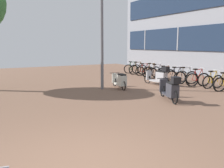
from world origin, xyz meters
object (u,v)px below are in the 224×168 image
(bicycle_rack_09, at_px, (138,70))
(scooter_near, at_px, (120,81))
(bicycle_rack_03, at_px, (186,77))
(bicycle_rack_05, at_px, (165,75))
(lamp_post, at_px, (102,13))
(bicycle_rack_01, at_px, (213,81))
(bicycle_rack_10, at_px, (132,69))
(bicycle_rack_07, at_px, (151,72))
(bicycle_rack_08, at_px, (144,71))
(scooter_mid, at_px, (171,89))
(bicycle_rack_04, at_px, (177,76))
(bicycle_rack_06, at_px, (157,73))
(bicycle_rack_02, at_px, (198,79))
(scooter_far, at_px, (159,77))

(bicycle_rack_09, xyz_separation_m, scooter_near, (-4.02, -4.27, 0.04))
(bicycle_rack_03, xyz_separation_m, bicycle_rack_05, (-0.04, 1.58, -0.02))
(bicycle_rack_03, distance_m, lamp_post, 5.68)
(bicycle_rack_01, relative_size, bicycle_rack_10, 1.06)
(bicycle_rack_05, distance_m, bicycle_rack_07, 1.59)
(bicycle_rack_08, bearing_deg, scooter_near, -138.99)
(bicycle_rack_09, bearing_deg, bicycle_rack_05, -93.76)
(scooter_mid, distance_m, lamp_post, 4.80)
(bicycle_rack_04, height_order, bicycle_rack_06, bicycle_rack_06)
(bicycle_rack_05, relative_size, bicycle_rack_06, 1.04)
(bicycle_rack_02, distance_m, scooter_far, 1.96)
(bicycle_rack_10, xyz_separation_m, scooter_mid, (-3.74, -8.20, 0.11))
(bicycle_rack_08, bearing_deg, bicycle_rack_09, 89.27)
(bicycle_rack_05, bearing_deg, bicycle_rack_09, 86.24)
(bicycle_rack_01, xyz_separation_m, lamp_post, (-4.82, 2.41, 3.20))
(bicycle_rack_04, distance_m, bicycle_rack_09, 3.95)
(bicycle_rack_07, height_order, bicycle_rack_10, bicycle_rack_07)
(bicycle_rack_10, relative_size, scooter_mid, 0.69)
(lamp_post, bearing_deg, bicycle_rack_10, 44.08)
(scooter_near, bearing_deg, lamp_post, 154.73)
(bicycle_rack_05, height_order, bicycle_rack_07, bicycle_rack_07)
(scooter_far, bearing_deg, bicycle_rack_01, -47.76)
(bicycle_rack_04, relative_size, bicycle_rack_10, 1.02)
(bicycle_rack_01, relative_size, lamp_post, 0.19)
(bicycle_rack_06, height_order, scooter_far, scooter_far)
(bicycle_rack_08, height_order, lamp_post, lamp_post)
(scooter_mid, bearing_deg, bicycle_rack_03, 37.18)
(bicycle_rack_07, distance_m, bicycle_rack_08, 0.79)
(bicycle_rack_05, xyz_separation_m, bicycle_rack_07, (0.18, 1.58, 0.02))
(bicycle_rack_02, distance_m, lamp_post, 5.89)
(bicycle_rack_02, height_order, bicycle_rack_07, bicycle_rack_07)
(bicycle_rack_09, bearing_deg, bicycle_rack_08, -90.73)
(bicycle_rack_05, xyz_separation_m, scooter_far, (-1.52, -1.24, 0.13))
(bicycle_rack_01, distance_m, bicycle_rack_10, 7.10)
(bicycle_rack_04, bearing_deg, bicycle_rack_02, -92.32)
(bicycle_rack_02, height_order, lamp_post, lamp_post)
(bicycle_rack_01, xyz_separation_m, bicycle_rack_06, (-0.23, 3.95, 0.02))
(bicycle_rack_05, relative_size, bicycle_rack_09, 1.02)
(bicycle_rack_06, relative_size, scooter_near, 0.73)
(bicycle_rack_07, relative_size, bicycle_rack_10, 1.14)
(bicycle_rack_05, bearing_deg, scooter_near, -163.65)
(bicycle_rack_06, height_order, bicycle_rack_07, bicycle_rack_06)
(bicycle_rack_03, xyz_separation_m, scooter_near, (-3.85, 0.46, 0.04))
(bicycle_rack_01, distance_m, scooter_far, 2.60)
(bicycle_rack_08, bearing_deg, bicycle_rack_01, -89.68)
(bicycle_rack_04, relative_size, scooter_near, 0.70)
(bicycle_rack_09, bearing_deg, bicycle_rack_04, -90.92)
(bicycle_rack_06, bearing_deg, scooter_far, -126.78)
(scooter_mid, xyz_separation_m, scooter_far, (1.97, 3.02, 0.01))
(bicycle_rack_07, height_order, scooter_far, scooter_far)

